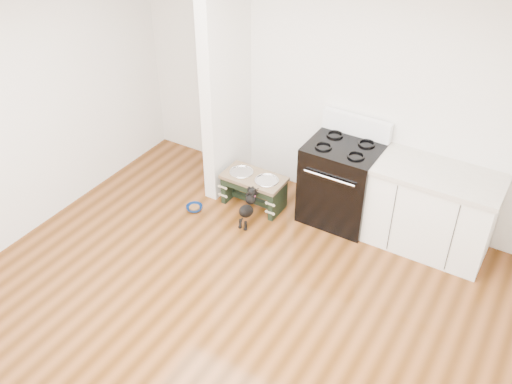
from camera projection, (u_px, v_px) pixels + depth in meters
name	position (u px, v px, depth m)	size (l,w,h in m)	color
ground	(210.00, 336.00, 5.02)	(5.00, 5.00, 0.00)	#48270D
room_shell	(199.00, 185.00, 4.08)	(5.00, 5.00, 5.00)	silver
partition_wall	(226.00, 79.00, 6.19)	(0.15, 0.80, 2.70)	silver
oven_range	(341.00, 181.00, 6.14)	(0.76, 0.69, 1.14)	black
cabinet_run	(431.00, 210.00, 5.75)	(1.24, 0.64, 0.91)	white
dog_feeder	(254.00, 185.00, 6.43)	(0.71, 0.38, 0.41)	black
puppy	(248.00, 206.00, 6.17)	(0.12, 0.37, 0.43)	black
floor_bowl	(194.00, 208.00, 6.49)	(0.20, 0.20, 0.06)	navy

